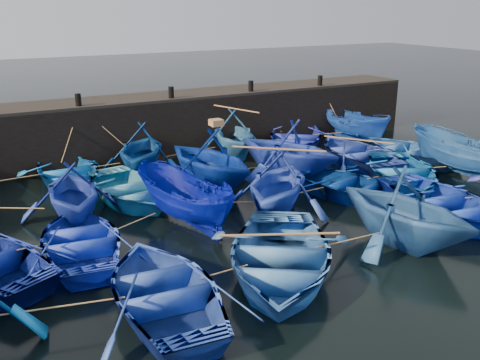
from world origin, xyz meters
name	(u,v)px	position (x,y,z in m)	size (l,w,h in m)	color
ground	(290,231)	(0.00, 0.00, 0.00)	(120.00, 120.00, 0.00)	black
quay_wall	(166,125)	(0.00, 10.50, 1.25)	(26.00, 2.50, 2.50)	black
quay_top	(164,96)	(0.00, 10.50, 2.56)	(26.00, 2.50, 0.12)	black
bollard_1	(78,100)	(-4.00, 9.60, 2.87)	(0.24, 0.24, 0.50)	black
bollard_2	(171,92)	(0.00, 9.60, 2.87)	(0.24, 0.24, 0.50)	black
bollard_3	(251,86)	(4.00, 9.60, 2.87)	(0.24, 0.24, 0.50)	black
bollard_4	(320,80)	(8.00, 9.60, 2.87)	(0.24, 0.24, 0.50)	black
boat_1	(68,172)	(-5.03, 7.68, 0.48)	(3.32, 4.64, 0.96)	#0B53B5
boat_2	(141,148)	(-2.08, 7.73, 1.04)	(3.39, 3.94, 2.07)	navy
boat_3	(233,133)	(2.31, 8.17, 1.08)	(3.55, 4.11, 2.17)	#2769A5
boat_4	(295,137)	(5.55, 8.06, 0.54)	(3.75, 5.24, 1.09)	#17259E
boat_5	(357,126)	(8.99, 7.75, 0.80)	(1.56, 4.13, 1.60)	#0F3A95
boat_7	(73,190)	(-5.55, 3.98, 1.00)	(3.28, 3.81, 2.00)	navy
boat_8	(130,188)	(-3.49, 4.71, 0.50)	(3.46, 4.84, 1.00)	#3287CF
boat_9	(209,158)	(-0.45, 4.75, 1.17)	(3.85, 4.46, 2.35)	navy
boat_10	(288,148)	(2.87, 4.59, 1.18)	(3.87, 4.48, 2.36)	#1833A7
boat_11	(358,152)	(6.44, 4.60, 0.52)	(3.61, 5.05, 1.05)	navy
boat_12	(410,150)	(8.87, 3.97, 0.49)	(3.35, 4.69, 0.97)	#21589A
boat_14	(82,240)	(-5.91, 1.30, 0.47)	(3.23, 4.51, 0.94)	#1630CA
boat_15	(183,200)	(-2.65, 1.99, 0.83)	(1.62, 4.29, 1.66)	#000B85
boat_16	(278,182)	(0.47, 1.46, 1.07)	(3.52, 4.08, 2.15)	#1D3BB7
boat_17	(347,185)	(3.43, 1.54, 0.48)	(3.31, 4.62, 0.96)	navy
boat_18	(402,173)	(6.05, 1.56, 0.53)	(3.64, 5.09, 1.06)	#0B5195
boat_19	(463,155)	(8.95, 1.29, 0.90)	(1.75, 4.65, 1.80)	#194C88
boat_21	(165,289)	(-4.87, -2.32, 0.50)	(3.47, 4.85, 1.01)	#1A3995
boat_22	(279,256)	(-1.80, -2.26, 0.57)	(3.93, 5.49, 1.14)	#25589E
boat_23	(405,207)	(2.32, -2.31, 1.14)	(3.74, 4.34, 2.28)	#1C4C87
boat_24	(446,203)	(4.92, -1.50, 0.55)	(3.76, 5.26, 1.09)	#1232C8
wooden_crate	(216,123)	(-0.15, 4.75, 2.47)	(0.44, 0.43, 0.23)	olive
mooring_ropes	(212,163)	(-0.23, 4.98, 0.88)	(18.45, 11.86, 2.10)	tan
loose_oars	(289,149)	(1.85, 2.99, 1.65)	(10.50, 12.50, 1.18)	#99724C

